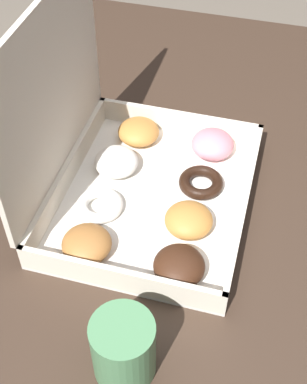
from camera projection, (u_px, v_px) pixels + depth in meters
name	position (u px, v px, depth m)	size (l,w,h in m)	color
dining_table	(217.00, 225.00, 0.92)	(1.06, 1.01, 0.76)	#38281E
donut_box	(132.00, 171.00, 0.79)	(0.34, 0.29, 0.30)	silver
coffee_mug	(123.00, 348.00, 0.61)	(0.07, 0.07, 0.09)	#4C8456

